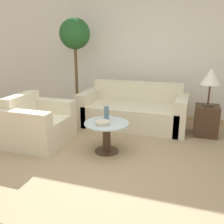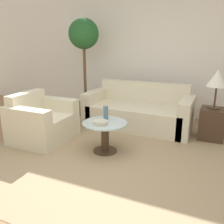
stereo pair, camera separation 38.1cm
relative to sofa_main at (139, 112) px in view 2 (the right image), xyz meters
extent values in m
plane|color=#9E754C|center=(0.03, -2.03, -0.27)|extent=(14.00, 14.00, 0.00)
cube|color=white|center=(0.03, 0.90, 1.03)|extent=(10.00, 0.06, 2.60)
cube|color=tan|center=(-0.09, -1.32, -0.27)|extent=(3.51, 3.48, 0.01)
cube|color=beige|center=(0.00, -0.08, -0.07)|extent=(1.79, 0.90, 0.42)
cube|color=beige|center=(0.00, 0.28, 0.13)|extent=(1.79, 0.18, 0.81)
cube|color=beige|center=(-0.89, -0.08, 0.04)|extent=(0.20, 0.90, 0.64)
cube|color=beige|center=(0.89, -0.08, 0.04)|extent=(0.20, 0.90, 0.64)
cube|color=beige|center=(-1.22, -1.34, -0.07)|extent=(0.83, 0.75, 0.42)
cube|color=beige|center=(-1.54, -1.34, 0.12)|extent=(0.18, 0.75, 0.78)
cube|color=beige|center=(-1.21, -1.71, 0.04)|extent=(0.82, 0.21, 0.64)
cube|color=beige|center=(-1.22, -0.96, 0.04)|extent=(0.82, 0.21, 0.64)
cylinder|color=#422D1E|center=(-0.09, -1.32, -0.26)|extent=(0.36, 0.36, 0.02)
cylinder|color=#422D1E|center=(-0.09, -1.32, -0.05)|extent=(0.12, 0.12, 0.44)
cylinder|color=#B2C6C6|center=(-0.09, -1.32, 0.18)|extent=(0.65, 0.65, 0.02)
cube|color=#422D1E|center=(1.32, -0.14, -0.01)|extent=(0.40, 0.40, 0.53)
cylinder|color=#422D1E|center=(1.32, -0.14, 0.27)|extent=(0.18, 0.18, 0.02)
cylinder|color=#422D1E|center=(1.32, -0.14, 0.45)|extent=(0.03, 0.03, 0.34)
cone|color=white|center=(1.32, -0.14, 0.76)|extent=(0.33, 0.33, 0.27)
cylinder|color=#3D3833|center=(-1.32, 0.23, -0.13)|extent=(0.34, 0.34, 0.29)
cylinder|color=brown|center=(-1.32, 0.23, 0.65)|extent=(0.06, 0.06, 1.27)
sphere|color=#235628|center=(-1.32, 0.23, 1.45)|extent=(0.62, 0.62, 0.62)
cylinder|color=slate|center=(-0.14, -1.20, 0.29)|extent=(0.07, 0.07, 0.21)
cylinder|color=beige|center=(-0.11, -1.43, 0.21)|extent=(0.21, 0.21, 0.05)
camera|label=1|loc=(1.07, -4.55, 1.35)|focal=40.00mm
camera|label=2|loc=(1.42, -4.41, 1.35)|focal=40.00mm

